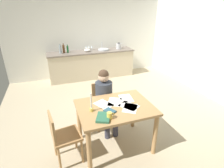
{
  "coord_description": "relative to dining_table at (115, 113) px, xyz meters",
  "views": [
    {
      "loc": [
        -1.32,
        -3.39,
        2.24
      ],
      "look_at": [
        -0.24,
        -0.4,
        0.85
      ],
      "focal_mm": 28.69,
      "sensor_mm": 36.0,
      "label": 1
    }
  ],
  "objects": [
    {
      "name": "book_cookery",
      "position": [
        -0.13,
        -0.12,
        0.13
      ],
      "size": [
        0.19,
        0.21,
        0.02
      ],
      "primitive_type": "cube",
      "rotation": [
        0.0,
        0.0,
        0.49
      ],
      "color": "#2E5568",
      "rests_on": "dining_table"
    },
    {
      "name": "paper_receipt",
      "position": [
        0.21,
        -0.06,
        0.12
      ],
      "size": [
        0.34,
        0.36,
        0.0
      ],
      "primitive_type": "cube",
      "rotation": [
        0.0,
        0.0,
        0.58
      ],
      "color": "white",
      "rests_on": "dining_table"
    },
    {
      "name": "chair_side_empty",
      "position": [
        -0.85,
        -0.05,
        -0.18
      ],
      "size": [
        0.45,
        0.45,
        0.86
      ],
      "color": "tan",
      "rests_on": "ground"
    },
    {
      "name": "kitchen_counter",
      "position": [
        0.44,
        3.34,
        -0.21
      ],
      "size": [
        2.79,
        0.64,
        0.9
      ],
      "color": "beige",
      "rests_on": "ground"
    },
    {
      "name": "bottle_oil",
      "position": [
        -0.52,
        3.36,
        0.36
      ],
      "size": [
        0.08,
        0.08,
        0.29
      ],
      "color": "#8C999E",
      "rests_on": "kitchen_counter"
    },
    {
      "name": "dining_table",
      "position": [
        0.0,
        0.0,
        0.0
      ],
      "size": [
        1.18,
        0.9,
        0.78
      ],
      "color": "tan",
      "rests_on": "ground"
    },
    {
      "name": "bottle_wine_red",
      "position": [
        -0.3,
        3.38,
        0.34
      ],
      "size": [
        0.06,
        0.06,
        0.25
      ],
      "color": "#194C23",
      "rests_on": "kitchen_counter"
    },
    {
      "name": "person_seated",
      "position": [
        0.01,
        0.54,
        0.02
      ],
      "size": [
        0.33,
        0.6,
        1.19
      ],
      "color": "#333842",
      "rests_on": "ground"
    },
    {
      "name": "coffee_mug",
      "position": [
        -0.19,
        -0.29,
        0.17
      ],
      "size": [
        0.11,
        0.07,
        0.1
      ],
      "color": "#F2CC4C",
      "rests_on": "dining_table"
    },
    {
      "name": "wine_glass_back_left",
      "position": [
        0.31,
        3.49,
        0.35
      ],
      "size": [
        0.07,
        0.07,
        0.15
      ],
      "color": "silver",
      "rests_on": "kitchen_counter"
    },
    {
      "name": "wall_right",
      "position": [
        3.04,
        1.1,
        0.64
      ],
      "size": [
        0.12,
        5.2,
        2.6
      ],
      "primitive_type": "cube",
      "color": "silver",
      "rests_on": "ground"
    },
    {
      "name": "paper_notice",
      "position": [
        0.2,
        -0.13,
        0.12
      ],
      "size": [
        0.34,
        0.36,
        0.0
      ],
      "primitive_type": "cube",
      "rotation": [
        0.0,
        0.0,
        -0.6
      ],
      "color": "white",
      "rests_on": "dining_table"
    },
    {
      "name": "ground_plane",
      "position": [
        0.44,
        1.1,
        -0.68
      ],
      "size": [
        5.2,
        5.2,
        0.04
      ],
      "primitive_type": "cube",
      "color": "tan"
    },
    {
      "name": "candlestick",
      "position": [
        -0.38,
        -0.01,
        0.2
      ],
      "size": [
        0.06,
        0.06,
        0.3
      ],
      "color": "gold",
      "rests_on": "dining_table"
    },
    {
      "name": "mixing_bowl",
      "position": [
        0.3,
        3.32,
        0.28
      ],
      "size": [
        0.19,
        0.19,
        0.09
      ],
      "primitive_type": "ellipsoid",
      "color": "white",
      "rests_on": "kitchen_counter"
    },
    {
      "name": "paper_envelope",
      "position": [
        0.04,
        0.14,
        0.12
      ],
      "size": [
        0.32,
        0.36,
        0.0
      ],
      "primitive_type": "cube",
      "rotation": [
        0.0,
        0.0,
        -0.48
      ],
      "color": "white",
      "rests_on": "dining_table"
    },
    {
      "name": "wall_back",
      "position": [
        0.44,
        3.7,
        0.64
      ],
      "size": [
        5.2,
        0.12,
        2.6
      ],
      "primitive_type": "cube",
      "color": "silver",
      "rests_on": "ground"
    },
    {
      "name": "wine_glass_near_sink",
      "position": [
        0.49,
        3.49,
        0.35
      ],
      "size": [
        0.07,
        0.07,
        0.15
      ],
      "color": "silver",
      "rests_on": "kitchen_counter"
    },
    {
      "name": "chair_at_table",
      "position": [
        0.0,
        0.69,
        -0.18
      ],
      "size": [
        0.41,
        0.41,
        0.86
      ],
      "color": "tan",
      "rests_on": "ground"
    },
    {
      "name": "paper_bill",
      "position": [
        0.27,
        0.19,
        0.12
      ],
      "size": [
        0.25,
        0.32,
        0.0
      ],
      "primitive_type": "cube",
      "rotation": [
        0.0,
        0.0,
        -0.13
      ],
      "color": "white",
      "rests_on": "dining_table"
    },
    {
      "name": "paper_letter",
      "position": [
        -0.15,
        0.12,
        0.12
      ],
      "size": [
        0.32,
        0.36,
        0.0
      ],
      "primitive_type": "cube",
      "rotation": [
        0.0,
        0.0,
        0.45
      ],
      "color": "white",
      "rests_on": "dining_table"
    },
    {
      "name": "bottle_vinegar",
      "position": [
        -0.42,
        3.39,
        0.36
      ],
      "size": [
        0.07,
        0.07,
        0.29
      ],
      "color": "#593319",
      "rests_on": "kitchen_counter"
    },
    {
      "name": "sink_unit",
      "position": [
        0.85,
        3.34,
        0.26
      ],
      "size": [
        0.36,
        0.36,
        0.24
      ],
      "color": "#B2B7BC",
      "rests_on": "kitchen_counter"
    },
    {
      "name": "stovetop_kettle",
      "position": [
        1.4,
        3.34,
        0.34
      ],
      "size": [
        0.18,
        0.18,
        0.22
      ],
      "color": "#B7BABF",
      "rests_on": "kitchen_counter"
    },
    {
      "name": "book_magazine",
      "position": [
        -0.27,
        -0.25,
        0.14
      ],
      "size": [
        0.27,
        0.3,
        0.03
      ],
      "primitive_type": "cube",
      "rotation": [
        0.0,
        0.0,
        -0.43
      ],
      "color": "#2D664A",
      "rests_on": "dining_table"
    },
    {
      "name": "wine_glass_by_kettle",
      "position": [
        0.4,
        3.49,
        0.35
      ],
      "size": [
        0.07,
        0.07,
        0.15
      ],
      "color": "silver",
      "rests_on": "kitchen_counter"
    }
  ]
}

